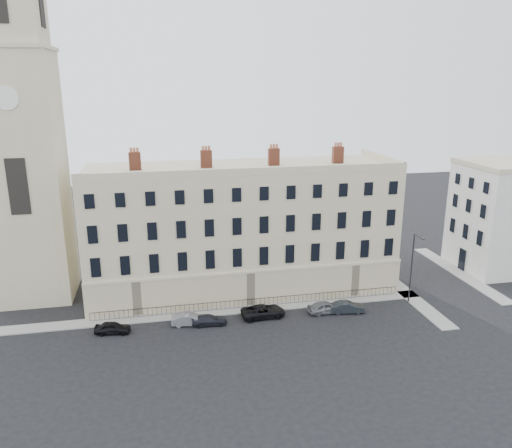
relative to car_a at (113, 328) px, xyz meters
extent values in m
plane|color=black|center=(20.96, -2.40, -0.61)|extent=(160.00, 160.00, 0.00)
cube|color=#BEB48D|center=(14.96, 9.60, 6.89)|extent=(36.00, 12.00, 15.00)
cube|color=#BDB08E|center=(14.96, 3.52, 1.39)|extent=(36.10, 0.18, 4.00)
cube|color=#BDB08E|center=(33.04, 9.60, 1.39)|extent=(0.18, 12.10, 4.00)
cube|color=#BEB48D|center=(14.96, 3.75, 14.79)|extent=(36.00, 0.35, 0.80)
cube|color=#BEB48D|center=(32.81, 9.60, 14.79)|extent=(0.35, 12.00, 0.80)
cube|color=brown|center=(2.96, 9.60, 15.39)|extent=(1.30, 0.70, 2.00)
cube|color=brown|center=(10.96, 9.60, 15.39)|extent=(1.30, 0.70, 2.00)
cube|color=brown|center=(18.96, 9.60, 15.39)|extent=(1.30, 0.70, 2.00)
cube|color=brown|center=(26.96, 9.60, 15.39)|extent=(1.30, 0.70, 2.00)
cube|color=#BEB48D|center=(-9.04, 11.60, 13.39)|extent=(8.00, 8.00, 28.00)
cylinder|color=white|center=(-9.04, 7.54, 22.39)|extent=(2.40, 0.14, 2.40)
cube|color=white|center=(49.96, 8.60, 6.39)|extent=(10.00, 10.00, 14.00)
cube|color=gray|center=(10.96, 2.60, -0.55)|extent=(48.00, 2.00, 0.12)
cube|color=gray|center=(33.96, 5.60, -0.55)|extent=(2.00, 24.00, 0.12)
cube|color=gray|center=(43.96, 7.60, -0.55)|extent=(2.00, 20.00, 0.12)
cube|color=black|center=(14.96, 3.00, 0.41)|extent=(35.00, 0.04, 0.04)
cube|color=black|center=(14.96, 3.00, -0.49)|extent=(35.00, 0.04, 0.04)
imported|color=black|center=(0.00, 0.00, 0.00)|extent=(3.75, 1.94, 1.22)
imported|color=slate|center=(7.83, 0.23, 0.03)|extent=(4.00, 1.83, 1.27)
imported|color=black|center=(9.78, -0.15, -0.07)|extent=(3.78, 1.68, 1.08)
imported|color=black|center=(15.73, 0.45, 0.06)|extent=(4.94, 2.50, 1.34)
imported|color=slate|center=(22.68, 0.04, 0.07)|extent=(4.04, 1.75, 1.36)
imported|color=#1F242A|center=(25.03, -0.35, 0.02)|extent=(3.96, 1.78, 1.26)
cylinder|color=#28282D|center=(32.99, 0.72, 3.53)|extent=(0.17, 0.17, 8.29)
cylinder|color=#28282D|center=(33.12, 0.01, 7.57)|extent=(0.37, 1.55, 0.10)
cube|color=#28282D|center=(33.24, -0.71, 7.52)|extent=(0.27, 0.54, 0.12)
camera|label=1|loc=(5.05, -47.55, 24.08)|focal=35.00mm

